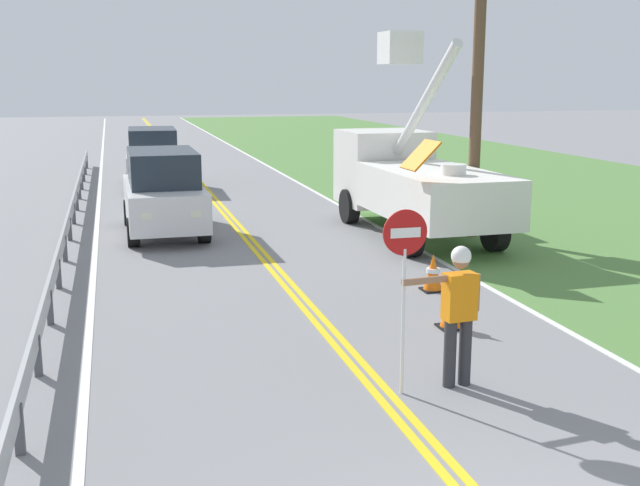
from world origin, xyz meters
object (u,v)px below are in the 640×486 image
Objects in this scene: utility_bucket_truck at (410,178)px; stop_sign_paddle at (404,260)px; traffic_cone_mid at (433,273)px; oncoming_suv_second at (153,157)px; flagger_worker at (458,307)px; traffic_cone_lead at (451,307)px; oncoming_suv_nearest at (163,192)px; utility_pole_near at (478,72)px.

stop_sign_paddle is at bearing -111.63° from utility_bucket_truck.
stop_sign_paddle is at bearing -117.23° from traffic_cone_mid.
oncoming_suv_second is at bearing 119.15° from utility_bucket_truck.
oncoming_suv_second is at bearing 97.64° from flagger_worker.
flagger_worker is at bearing -112.61° from traffic_cone_lead.
traffic_cone_lead is (-2.19, -7.48, -1.06)m from utility_bucket_truck.
oncoming_suv_nearest reaches higher than traffic_cone_lead.
utility_bucket_truck is 0.90× the size of utility_pole_near.
oncoming_suv_second is (-5.80, 10.40, -0.34)m from utility_bucket_truck.
utility_pole_near is 10.91× the size of traffic_cone_mid.
traffic_cone_lead is at bearing 53.53° from stop_sign_paddle.
oncoming_suv_nearest is 9.78m from traffic_cone_lead.
stop_sign_paddle is 0.34× the size of utility_bucket_truck.
utility_bucket_truck is at bearing 72.23° from flagger_worker.
stop_sign_paddle is at bearing -126.47° from traffic_cone_lead.
oncoming_suv_second is (-1.93, 20.17, -0.65)m from stop_sign_paddle.
stop_sign_paddle is 10.51m from utility_bucket_truck.
oncoming_suv_nearest and oncoming_suv_second have the same top height.
traffic_cone_mid is at bearing -106.65° from utility_bucket_truck.
oncoming_suv_nearest is 0.99× the size of oncoming_suv_second.
utility_pole_near is at bearing -31.50° from utility_bucket_truck.
utility_pole_near is 8.38m from traffic_cone_lead.
oncoming_suv_nearest is at bearing 162.57° from utility_pole_near.
stop_sign_paddle reaches higher than oncoming_suv_nearest.
traffic_cone_lead is 2.21m from traffic_cone_mid.
utility_pole_near reaches higher than oncoming_suv_nearest.
stop_sign_paddle is at bearing -79.19° from oncoming_suv_nearest.
traffic_cone_lead is at bearing -78.58° from oncoming_suv_second.
utility_pole_near is at bearing -57.53° from oncoming_suv_second.
traffic_cone_mid is (0.59, 2.13, 0.00)m from traffic_cone_lead.
oncoming_suv_nearest is (-6.02, 1.49, -0.34)m from utility_bucket_truck.
traffic_cone_lead is (3.61, -17.89, -0.72)m from oncoming_suv_second.
traffic_cone_mid is at bearing -57.13° from oncoming_suv_nearest.
utility_bucket_truck is 9.80× the size of traffic_cone_mid.
utility_bucket_truck is 1.48× the size of oncoming_suv_nearest.
oncoming_suv_second is (0.22, 8.91, 0.00)m from oncoming_suv_nearest.
oncoming_suv_second is 6.65× the size of traffic_cone_mid.
flagger_worker is at bearing 5.47° from stop_sign_paddle.
stop_sign_paddle reaches higher than traffic_cone_mid.
oncoming_suv_nearest is 8.26m from utility_pole_near.
flagger_worker is 1.02m from stop_sign_paddle.
utility_pole_near is (1.34, -0.82, 2.60)m from utility_bucket_truck.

